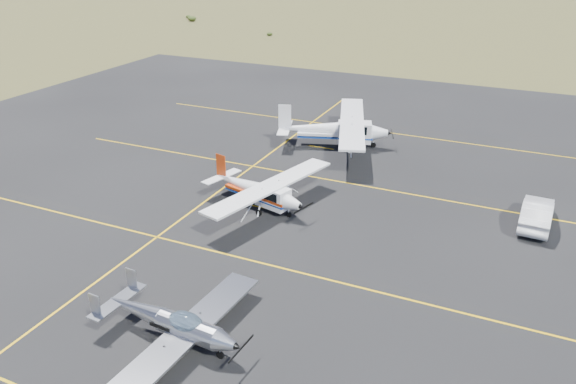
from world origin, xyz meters
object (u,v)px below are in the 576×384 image
Objects in this scene: aircraft_low_wing at (173,323)px; sedan at (537,213)px; aircraft_plain at (335,129)px; aircraft_cessna at (258,189)px.

sedan is (12.54, 16.45, -0.15)m from aircraft_low_wing.
aircraft_plain is 2.74× the size of sedan.
aircraft_cessna is at bearing 105.29° from aircraft_low_wing.
sedan is at bearing 30.50° from aircraft_cessna.
aircraft_cessna reaches higher than aircraft_low_wing.
aircraft_low_wing is at bearing -103.71° from aircraft_plain.
aircraft_cessna is 11.56m from aircraft_plain.
aircraft_cessna is 0.81× the size of aircraft_plain.
aircraft_low_wing is 23.87m from aircraft_plain.
aircraft_low_wing reaches higher than sedan.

